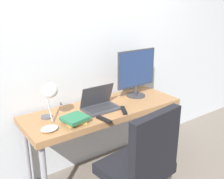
% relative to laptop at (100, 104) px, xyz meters
% --- Properties ---
extents(wall_back, '(8.00, 0.05, 2.60)m').
position_rel_laptop_xyz_m(wall_back, '(0.05, 0.36, 0.48)').
color(wall_back, silver).
rests_on(wall_back, ground_plane).
extents(desk, '(1.60, 0.57, 0.77)m').
position_rel_laptop_xyz_m(desk, '(0.05, 0.01, -0.12)').
color(desk, '#996B42').
rests_on(desk, ground_plane).
extents(laptop, '(0.35, 0.23, 0.23)m').
position_rel_laptop_xyz_m(laptop, '(0.00, 0.00, 0.00)').
color(laptop, '#38383D').
rests_on(laptop, desk).
extents(monitor, '(0.49, 0.21, 0.52)m').
position_rel_laptop_xyz_m(monitor, '(0.52, 0.08, 0.23)').
color(monitor, '#333338').
rests_on(monitor, desk).
extents(desk_lamp, '(0.13, 0.25, 0.37)m').
position_rel_laptop_xyz_m(desk_lamp, '(-0.50, -0.01, 0.23)').
color(desk_lamp, '#4C4C51').
rests_on(desk_lamp, desk).
extents(office_chair, '(0.63, 0.63, 1.04)m').
position_rel_laptop_xyz_m(office_chair, '(-0.06, -0.71, -0.23)').
color(office_chair, black).
rests_on(office_chair, ground_plane).
extents(book_stack, '(0.23, 0.22, 0.06)m').
position_rel_laptop_xyz_m(book_stack, '(-0.35, -0.14, -0.01)').
color(book_stack, gold).
rests_on(book_stack, desk).
extents(tv_remote, '(0.12, 0.17, 0.02)m').
position_rel_laptop_xyz_m(tv_remote, '(0.15, -0.18, -0.04)').
color(tv_remote, black).
rests_on(tv_remote, desk).
extents(media_remote, '(0.07, 0.17, 0.02)m').
position_rel_laptop_xyz_m(media_remote, '(-0.11, -0.24, -0.04)').
color(media_remote, black).
rests_on(media_remote, desk).
extents(game_controller, '(0.14, 0.11, 0.04)m').
position_rel_laptop_xyz_m(game_controller, '(-0.58, -0.14, -0.03)').
color(game_controller, white).
rests_on(game_controller, desk).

